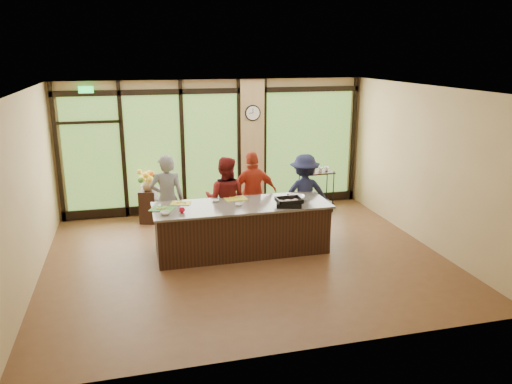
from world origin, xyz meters
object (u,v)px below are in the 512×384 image
cook_right (304,194)px  flower_stand (149,206)px  cook_left (167,199)px  bar_cart (316,185)px  roasting_pan (289,204)px  island_base (242,229)px

cook_right → flower_stand: cook_right is taller
cook_left → bar_cart: cook_left is taller
cook_left → bar_cart: bearing=-157.2°
cook_right → bar_cart: (0.76, 1.29, -0.19)m
flower_stand → bar_cart: (3.80, -0.14, 0.27)m
roasting_pan → bar_cart: bearing=75.0°
flower_stand → island_base: bearing=-36.1°
cook_left → cook_right: 2.72m
island_base → flower_stand: size_ratio=4.35×
flower_stand → bar_cart: size_ratio=0.69×
flower_stand → cook_left: bearing=-59.2°
island_base → cook_right: size_ratio=1.90×
island_base → roasting_pan: (0.80, -0.31, 0.52)m
cook_right → island_base: bearing=32.8°
roasting_pan → bar_cart: bar_cart is taller
bar_cart → flower_stand: bearing=175.7°
island_base → roasting_pan: roasting_pan is taller
cook_right → roasting_pan: bearing=64.2°
cook_left → roasting_pan: size_ratio=3.94×
cook_left → flower_stand: bearing=-71.8°
roasting_pan → flower_stand: bearing=151.1°
bar_cart → cook_left: bearing=-163.8°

